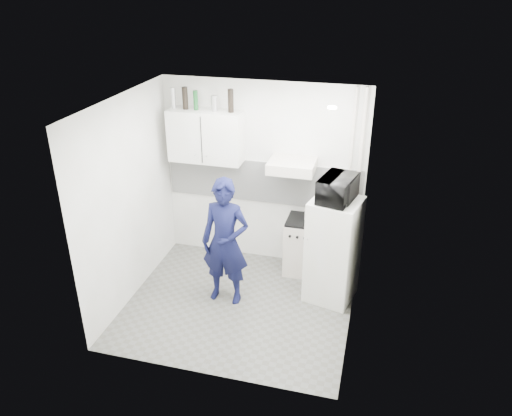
# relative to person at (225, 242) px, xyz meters

# --- Properties ---
(floor) EXTENTS (2.80, 2.80, 0.00)m
(floor) POSITION_rel_person_xyz_m (0.19, -0.10, -0.83)
(floor) COLOR #5F5F5B
(floor) RESTS_ON ground
(ceiling) EXTENTS (2.80, 2.80, 0.00)m
(ceiling) POSITION_rel_person_xyz_m (0.19, -0.10, 1.77)
(ceiling) COLOR white
(ceiling) RESTS_ON wall_back
(wall_back) EXTENTS (2.80, 0.00, 2.80)m
(wall_back) POSITION_rel_person_xyz_m (0.19, 1.15, 0.47)
(wall_back) COLOR white
(wall_back) RESTS_ON floor
(wall_left) EXTENTS (0.00, 2.60, 2.60)m
(wall_left) POSITION_rel_person_xyz_m (-1.21, -0.10, 0.47)
(wall_left) COLOR white
(wall_left) RESTS_ON floor
(wall_right) EXTENTS (0.00, 2.60, 2.60)m
(wall_right) POSITION_rel_person_xyz_m (1.59, -0.10, 0.47)
(wall_right) COLOR white
(wall_right) RESTS_ON floor
(person) EXTENTS (0.61, 0.41, 1.66)m
(person) POSITION_rel_person_xyz_m (0.00, 0.00, 0.00)
(person) COLOR #0E1033
(person) RESTS_ON floor
(stove) EXTENTS (0.49, 0.49, 0.78)m
(stove) POSITION_rel_person_xyz_m (0.84, 0.90, -0.44)
(stove) COLOR beige
(stove) RESTS_ON floor
(fridge) EXTENTS (0.69, 0.69, 1.38)m
(fridge) POSITION_rel_person_xyz_m (1.29, 0.39, -0.14)
(fridge) COLOR white
(fridge) RESTS_ON floor
(stove_top) EXTENTS (0.47, 0.47, 0.03)m
(stove_top) POSITION_rel_person_xyz_m (0.84, 0.90, -0.03)
(stove_top) COLOR black
(stove_top) RESTS_ON stove
(saucepan) EXTENTS (0.16, 0.16, 0.09)m
(saucepan) POSITION_rel_person_xyz_m (0.91, 0.92, 0.03)
(saucepan) COLOR silver
(saucepan) RESTS_ON stove_top
(microwave) EXTENTS (0.61, 0.48, 0.30)m
(microwave) POSITION_rel_person_xyz_m (1.29, 0.39, 0.70)
(microwave) COLOR black
(microwave) RESTS_ON fridge
(bottle_a) EXTENTS (0.06, 0.06, 0.27)m
(bottle_a) POSITION_rel_person_xyz_m (-0.99, 0.97, 1.50)
(bottle_a) COLOR silver
(bottle_a) RESTS_ON upper_cabinet
(bottle_b) EXTENTS (0.08, 0.08, 0.29)m
(bottle_b) POSITION_rel_person_xyz_m (-0.83, 0.97, 1.51)
(bottle_b) COLOR black
(bottle_b) RESTS_ON upper_cabinet
(bottle_c) EXTENTS (0.06, 0.06, 0.25)m
(bottle_c) POSITION_rel_person_xyz_m (-0.68, 0.97, 1.50)
(bottle_c) COLOR #144C1E
(bottle_c) RESTS_ON upper_cabinet
(canister_a) EXTENTS (0.08, 0.08, 0.20)m
(canister_a) POSITION_rel_person_xyz_m (-0.42, 0.97, 1.47)
(canister_a) COLOR silver
(canister_a) RESTS_ON upper_cabinet
(bottle_e) EXTENTS (0.07, 0.07, 0.30)m
(bottle_e) POSITION_rel_person_xyz_m (-0.20, 0.97, 1.52)
(bottle_e) COLOR black
(bottle_e) RESTS_ON upper_cabinet
(upper_cabinet) EXTENTS (1.00, 0.35, 0.70)m
(upper_cabinet) POSITION_rel_person_xyz_m (-0.56, 0.97, 1.02)
(upper_cabinet) COLOR white
(upper_cabinet) RESTS_ON wall_back
(range_hood) EXTENTS (0.60, 0.50, 0.14)m
(range_hood) POSITION_rel_person_xyz_m (0.64, 0.90, 0.74)
(range_hood) COLOR beige
(range_hood) RESTS_ON wall_back
(backsplash) EXTENTS (2.74, 0.03, 0.60)m
(backsplash) POSITION_rel_person_xyz_m (0.19, 1.13, 0.37)
(backsplash) COLOR white
(backsplash) RESTS_ON wall_back
(pipe_a) EXTENTS (0.05, 0.05, 2.60)m
(pipe_a) POSITION_rel_person_xyz_m (1.49, 1.07, 0.47)
(pipe_a) COLOR beige
(pipe_a) RESTS_ON floor
(pipe_b) EXTENTS (0.04, 0.04, 2.60)m
(pipe_b) POSITION_rel_person_xyz_m (1.37, 1.07, 0.47)
(pipe_b) COLOR beige
(pipe_b) RESTS_ON floor
(ceiling_spot_fixture) EXTENTS (0.10, 0.10, 0.02)m
(ceiling_spot_fixture) POSITION_rel_person_xyz_m (1.19, 0.10, 1.74)
(ceiling_spot_fixture) COLOR white
(ceiling_spot_fixture) RESTS_ON ceiling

